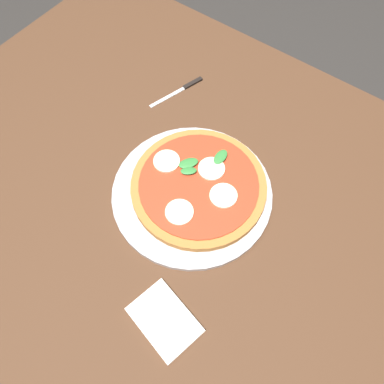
{
  "coord_description": "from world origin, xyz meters",
  "views": [
    {
      "loc": [
        -0.25,
        0.29,
        1.5
      ],
      "look_at": [
        -0.01,
        -0.04,
        0.75
      ],
      "focal_mm": 36.12,
      "sensor_mm": 36.0,
      "label": 1
    }
  ],
  "objects_px": {
    "napkin": "(165,320)",
    "knife": "(183,88)",
    "dining_table": "(179,221)",
    "serving_tray": "(192,193)",
    "pizza": "(199,186)"
  },
  "relations": [
    {
      "from": "dining_table",
      "to": "pizza",
      "type": "distance_m",
      "value": 0.13
    },
    {
      "from": "serving_tray",
      "to": "knife",
      "type": "relative_size",
      "value": 2.23
    },
    {
      "from": "dining_table",
      "to": "serving_tray",
      "type": "relative_size",
      "value": 3.99
    },
    {
      "from": "dining_table",
      "to": "knife",
      "type": "bearing_deg",
      "value": -55.25
    },
    {
      "from": "serving_tray",
      "to": "pizza",
      "type": "relative_size",
      "value": 1.19
    },
    {
      "from": "serving_tray",
      "to": "knife",
      "type": "xyz_separation_m",
      "value": [
        0.2,
        -0.24,
        -0.0
      ]
    },
    {
      "from": "napkin",
      "to": "knife",
      "type": "distance_m",
      "value": 0.58
    },
    {
      "from": "napkin",
      "to": "pizza",
      "type": "bearing_deg",
      "value": -67.0
    },
    {
      "from": "napkin",
      "to": "knife",
      "type": "height_order",
      "value": "napkin"
    },
    {
      "from": "napkin",
      "to": "knife",
      "type": "bearing_deg",
      "value": -56.5
    },
    {
      "from": "pizza",
      "to": "napkin",
      "type": "relative_size",
      "value": 2.28
    },
    {
      "from": "pizza",
      "to": "napkin",
      "type": "xyz_separation_m",
      "value": [
        -0.11,
        0.26,
        -0.02
      ]
    },
    {
      "from": "dining_table",
      "to": "pizza",
      "type": "bearing_deg",
      "value": -108.49
    },
    {
      "from": "dining_table",
      "to": "serving_tray",
      "type": "height_order",
      "value": "serving_tray"
    },
    {
      "from": "serving_tray",
      "to": "napkin",
      "type": "height_order",
      "value": "serving_tray"
    }
  ]
}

